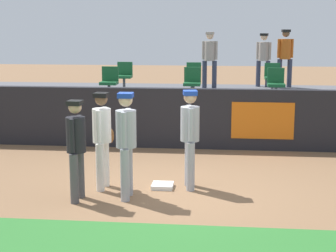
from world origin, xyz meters
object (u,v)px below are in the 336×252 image
(seat_front_right, at_px, (276,82))
(player_umpire, at_px, (76,143))
(player_fielder_home, at_px, (102,134))
(spectator_capped, at_px, (285,54))
(seat_back_left, at_px, (124,74))
(seat_front_center, at_px, (192,81))
(seat_front_left, at_px, (109,80))
(seat_back_right, at_px, (272,76))
(first_base, at_px, (163,186))
(spectator_hooded, at_px, (210,56))
(spectator_casual, at_px, (263,56))
(player_coach_visitor, at_px, (126,138))
(seat_back_center, at_px, (194,75))
(player_runner_visitor, at_px, (190,132))

(seat_front_right, bearing_deg, player_umpire, -124.49)
(player_umpire, bearing_deg, player_fielder_home, 161.97)
(spectator_capped, bearing_deg, seat_back_left, 5.58)
(seat_front_center, height_order, spectator_capped, spectator_capped)
(seat_front_left, bearing_deg, seat_back_right, 21.48)
(spectator_capped, bearing_deg, first_base, 61.53)
(seat_back_right, distance_m, spectator_hooded, 2.06)
(seat_back_right, distance_m, spectator_casual, 1.29)
(seat_front_right, bearing_deg, player_fielder_home, -126.10)
(seat_front_right, height_order, seat_front_center, same)
(seat_front_left, relative_size, seat_back_right, 1.00)
(first_base, distance_m, player_fielder_home, 1.50)
(player_coach_visitor, xyz_separation_m, seat_back_right, (3.12, 7.26, 0.43))
(spectator_capped, bearing_deg, spectator_hooded, 5.21)
(spectator_capped, bearing_deg, seat_front_right, 72.60)
(spectator_hooded, distance_m, spectator_casual, 1.79)
(player_umpire, height_order, spectator_capped, spectator_capped)
(player_umpire, bearing_deg, seat_back_center, 171.81)
(seat_front_left, relative_size, spectator_casual, 0.50)
(seat_back_right, bearing_deg, spectator_hooded, 162.58)
(seat_front_left, distance_m, seat_front_right, 4.51)
(first_base, distance_m, player_umpire, 1.92)
(player_fielder_home, distance_m, seat_front_center, 5.15)
(seat_front_left, xyz_separation_m, spectator_capped, (5.05, 2.91, 0.58))
(spectator_hooded, xyz_separation_m, spectator_capped, (2.37, 0.51, 0.04))
(player_coach_visitor, xyz_separation_m, player_umpire, (-0.84, -0.21, -0.07))
(seat_front_right, relative_size, seat_front_center, 1.00)
(first_base, distance_m, seat_back_right, 7.23)
(player_umpire, relative_size, seat_front_center, 2.11)
(first_base, relative_size, seat_back_center, 0.48)
(first_base, xyz_separation_m, spectator_capped, (3.03, 7.71, 2.06))
(player_runner_visitor, bearing_deg, spectator_capped, 152.42)
(seat_back_right, xyz_separation_m, spectator_hooded, (-1.90, 0.60, 0.54))
(first_base, bearing_deg, seat_back_center, 88.28)
(player_runner_visitor, height_order, spectator_hooded, spectator_hooded)
(player_runner_visitor, xyz_separation_m, seat_back_left, (-2.44, 6.55, 0.45))
(seat_front_center, bearing_deg, player_runner_visitor, -87.10)
(player_coach_visitor, height_order, seat_back_right, seat_back_right)
(spectator_hooded, height_order, spectator_casual, spectator_hooded)
(first_base, height_order, seat_front_right, seat_front_right)
(player_fielder_home, distance_m, player_coach_visitor, 0.75)
(seat_back_center, relative_size, spectator_casual, 0.50)
(seat_front_left, xyz_separation_m, seat_back_center, (2.21, 1.80, -0.00))
(seat_back_left, bearing_deg, player_umpire, -85.93)
(player_coach_visitor, height_order, seat_front_left, seat_front_left)
(player_coach_visitor, distance_m, seat_front_right, 6.27)
(player_fielder_home, relative_size, spectator_capped, 1.00)
(player_fielder_home, relative_size, spectator_hooded, 1.04)
(seat_back_center, bearing_deg, seat_front_center, -87.84)
(player_coach_visitor, distance_m, seat_back_left, 7.40)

